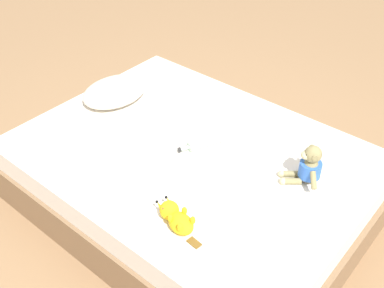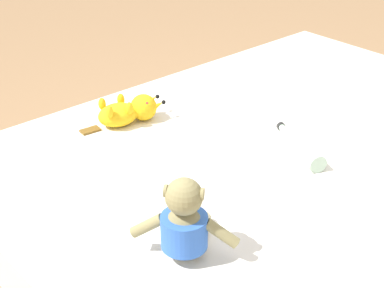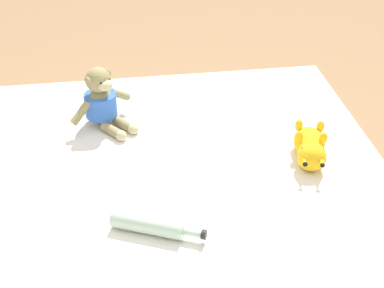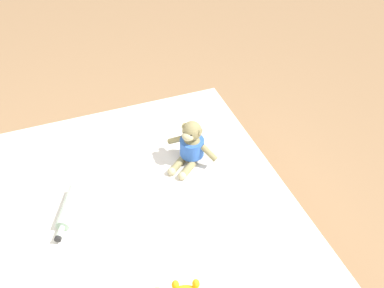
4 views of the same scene
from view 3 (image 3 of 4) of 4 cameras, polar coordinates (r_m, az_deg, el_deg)
name	(u,v)px [view 3 (image 3 of 4)]	position (r m, az deg, el deg)	size (l,w,h in m)	color
bed	(179,287)	(1.85, -1.32, -14.25)	(1.57, 2.10, 0.44)	#846647
plush_monkey	(102,102)	(2.15, -9.08, 4.23)	(0.26, 0.25, 0.24)	#8E8456
plush_yellow_creature	(310,147)	(2.00, 11.89, -0.34)	(0.16, 0.33, 0.10)	yellow
glass_bottle	(150,224)	(1.68, -4.24, -8.10)	(0.28, 0.16, 0.06)	#B2D1B7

